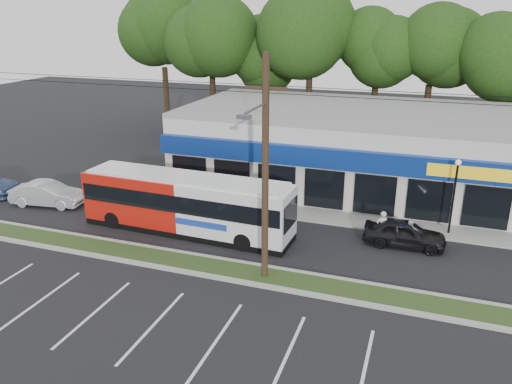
{
  "coord_description": "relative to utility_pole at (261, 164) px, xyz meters",
  "views": [
    {
      "loc": [
        9.31,
        -18.16,
        11.44
      ],
      "look_at": [
        1.18,
        5.0,
        2.59
      ],
      "focal_mm": 35.0,
      "sensor_mm": 36.0,
      "label": 1
    }
  ],
  "objects": [
    {
      "name": "car_dark",
      "position": [
        5.94,
        5.61,
        -4.71
      ],
      "size": [
        4.16,
        1.7,
        1.41
      ],
      "primitive_type": "imported",
      "rotation": [
        0.0,
        0.0,
        1.58
      ],
      "color": "black",
      "rests_on": "ground"
    },
    {
      "name": "car_silver",
      "position": [
        -15.55,
        4.22,
        -4.66
      ],
      "size": [
        4.73,
        2.27,
        1.5
      ],
      "primitive_type": "imported",
      "rotation": [
        0.0,
        0.0,
        1.73
      ],
      "color": "#B1B2B9",
      "rests_on": "ground"
    },
    {
      "name": "strip_mall",
      "position": [
        2.67,
        14.99,
        -2.76
      ],
      "size": [
        25.0,
        12.55,
        5.3
      ],
      "color": "beige",
      "rests_on": "ground"
    },
    {
      "name": "pedestrian_a",
      "position": [
        4.78,
        5.67,
        -4.54
      ],
      "size": [
        0.76,
        0.66,
        1.75
      ],
      "primitive_type": "imported",
      "rotation": [
        0.0,
        0.0,
        3.61
      ],
      "color": "beige",
      "rests_on": "ground"
    },
    {
      "name": "grass_strip",
      "position": [
        -2.83,
        0.07,
        -5.35
      ],
      "size": [
        40.0,
        1.6,
        0.12
      ],
      "primitive_type": "cube",
      "color": "#273B18",
      "rests_on": "ground"
    },
    {
      "name": "lamp_post",
      "position": [
        8.17,
        7.87,
        -2.74
      ],
      "size": [
        0.3,
        0.3,
        4.25
      ],
      "color": "black",
      "rests_on": "ground"
    },
    {
      "name": "curb_south",
      "position": [
        -2.83,
        -0.78,
        -5.34
      ],
      "size": [
        40.0,
        0.25,
        0.14
      ],
      "primitive_type": "cube",
      "color": "#9E9E93",
      "rests_on": "ground"
    },
    {
      "name": "utility_pole",
      "position": [
        0.0,
        0.0,
        0.0
      ],
      "size": [
        50.0,
        2.77,
        10.0
      ],
      "color": "black",
      "rests_on": "ground"
    },
    {
      "name": "pedestrian_b",
      "position": [
        6.17,
        5.56,
        -4.67
      ],
      "size": [
        0.76,
        0.62,
        1.49
      ],
      "primitive_type": "imported",
      "rotation": [
        0.0,
        0.0,
        3.06
      ],
      "color": "beige",
      "rests_on": "ground"
    },
    {
      "name": "curb_north",
      "position": [
        -2.83,
        0.92,
        -5.34
      ],
      "size": [
        40.0,
        0.25,
        0.14
      ],
      "primitive_type": "cube",
      "color": "#9E9E93",
      "rests_on": "ground"
    },
    {
      "name": "metrobus",
      "position": [
        -5.49,
        3.57,
        -3.72
      ],
      "size": [
        11.97,
        2.92,
        3.2
      ],
      "rotation": [
        0.0,
        0.0,
        -0.03
      ],
      "color": "#B3170D",
      "rests_on": "ground"
    },
    {
      "name": "tree_line",
      "position": [
        1.17,
        25.07,
        3.0
      ],
      "size": [
        46.76,
        6.76,
        11.83
      ],
      "color": "black",
      "rests_on": "ground"
    },
    {
      "name": "ground",
      "position": [
        -2.83,
        -0.93,
        -5.41
      ],
      "size": [
        120.0,
        120.0,
        0.0
      ],
      "primitive_type": "plane",
      "color": "black",
      "rests_on": "ground"
    },
    {
      "name": "sidewalk",
      "position": [
        2.17,
        8.07,
        -5.36
      ],
      "size": [
        32.0,
        2.2,
        0.1
      ],
      "primitive_type": "cube",
      "color": "#9E9E93",
      "rests_on": "ground"
    }
  ]
}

